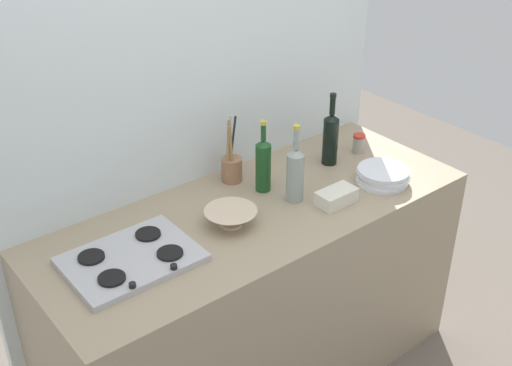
{
  "coord_description": "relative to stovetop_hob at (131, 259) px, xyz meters",
  "views": [
    {
      "loc": [
        -1.36,
        -1.7,
        2.27
      ],
      "look_at": [
        0.0,
        0.0,
        1.02
      ],
      "focal_mm": 45.49,
      "sensor_mm": 36.0,
      "label": 1
    }
  ],
  "objects": [
    {
      "name": "wine_bottle_mid_right",
      "position": [
        0.73,
        -0.04,
        0.11
      ],
      "size": [
        0.07,
        0.07,
        0.33
      ],
      "color": "gray",
      "rests_on": "counter_block"
    },
    {
      "name": "stovetop_hob",
      "position": [
        0.0,
        0.0,
        0.0
      ],
      "size": [
        0.45,
        0.33,
        0.04
      ],
      "color": "#B2B2B7",
      "rests_on": "counter_block"
    },
    {
      "name": "backsplash_panel",
      "position": [
        0.56,
        0.38,
        0.37
      ],
      "size": [
        1.9,
        0.06,
        2.58
      ],
      "primitive_type": "cube",
      "color": "silver",
      "rests_on": "ground"
    },
    {
      "name": "utensil_crock",
      "position": [
        0.62,
        0.25,
        0.05
      ],
      "size": [
        0.09,
        0.09,
        0.3
      ],
      "color": "#996B4C",
      "rests_on": "counter_block"
    },
    {
      "name": "mixing_bowl",
      "position": [
        0.41,
        -0.03,
        0.02
      ],
      "size": [
        0.2,
        0.2,
        0.06
      ],
      "color": "beige",
      "rests_on": "counter_block"
    },
    {
      "name": "wine_bottle_mid_left",
      "position": [
        0.68,
        0.1,
        0.11
      ],
      "size": [
        0.06,
        0.06,
        0.31
      ],
      "color": "#19471E",
      "rests_on": "counter_block"
    },
    {
      "name": "counter_block",
      "position": [
        0.56,
        -0.0,
        -0.46
      ],
      "size": [
        1.8,
        0.7,
        0.9
      ],
      "primitive_type": "cube",
      "color": "tan",
      "rests_on": "ground"
    },
    {
      "name": "condiment_jar_front",
      "position": [
        1.24,
        0.1,
        0.03
      ],
      "size": [
        0.06,
        0.06,
        0.09
      ],
      "color": "#9E998C",
      "rests_on": "counter_block"
    },
    {
      "name": "wine_bottle_leftmost",
      "position": [
        1.06,
        0.1,
        0.11
      ],
      "size": [
        0.07,
        0.07,
        0.33
      ],
      "color": "black",
      "rests_on": "counter_block"
    },
    {
      "name": "plate_stack",
      "position": [
        1.11,
        -0.17,
        0.02
      ],
      "size": [
        0.22,
        0.22,
        0.07
      ],
      "color": "white",
      "rests_on": "counter_block"
    },
    {
      "name": "butter_dish",
      "position": [
        0.84,
        -0.16,
        0.02
      ],
      "size": [
        0.17,
        0.09,
        0.06
      ],
      "primitive_type": "cube",
      "rotation": [
        0.0,
        0.0,
        0.0
      ],
      "color": "silver",
      "rests_on": "counter_block"
    }
  ]
}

